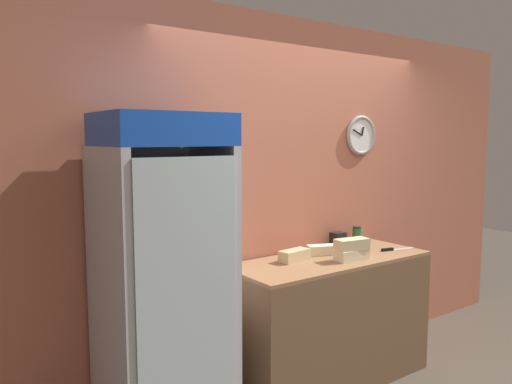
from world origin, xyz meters
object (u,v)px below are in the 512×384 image
sandwich_stack_bottom (352,255)px  napkin_dispenser (338,240)px  chefs_knife (393,249)px  sandwich_flat_left (294,255)px  sandwich_flat_right (322,250)px  beverage_cooler (160,269)px  sandwich_stack_middle (352,244)px  condiment_jar (357,235)px

sandwich_stack_bottom → napkin_dispenser: (0.23, 0.37, 0.02)m
sandwich_stack_bottom → chefs_knife: 0.50m
sandwich_flat_left → sandwich_flat_right: 0.30m
beverage_cooler → napkin_dispenser: (1.64, 0.19, -0.06)m
sandwich_stack_middle → napkin_dispenser: 0.44m
chefs_knife → condiment_jar: (-0.06, 0.33, 0.06)m
sandwich_stack_middle → sandwich_flat_right: bearing=101.9°
sandwich_flat_right → condiment_jar: condiment_jar is taller
sandwich_stack_bottom → sandwich_stack_middle: sandwich_stack_middle is taller
beverage_cooler → sandwich_stack_bottom: size_ratio=7.66×
sandwich_flat_right → napkin_dispenser: napkin_dispenser is taller
sandwich_stack_middle → napkin_dispenser: size_ratio=2.16×
sandwich_stack_middle → sandwich_flat_left: 0.42m
sandwich_stack_middle → chefs_knife: bearing=3.7°
sandwich_flat_right → napkin_dispenser: (0.28, 0.11, 0.02)m
condiment_jar → sandwich_stack_bottom: bearing=-140.8°
sandwich_stack_middle → beverage_cooler: bearing=172.9°
sandwich_flat_right → condiment_jar: (0.50, 0.11, 0.04)m
condiment_jar → chefs_knife: bearing=-80.3°
sandwich_stack_middle → sandwich_flat_right: size_ratio=1.09×
beverage_cooler → sandwich_stack_middle: bearing=-7.1°
beverage_cooler → sandwich_flat_left: size_ratio=7.97×
sandwich_stack_bottom → napkin_dispenser: 0.43m
sandwich_stack_bottom → sandwich_flat_right: 0.26m
sandwich_flat_right → condiment_jar: bearing=12.6°
sandwich_flat_right → condiment_jar: 0.51m
sandwich_flat_left → beverage_cooler: bearing=-177.5°
sandwich_stack_middle → condiment_jar: (0.45, 0.36, -0.05)m
sandwich_stack_bottom → chefs_knife: sandwich_stack_bottom is taller
sandwich_flat_right → sandwich_stack_middle: bearing=-78.1°
sandwich_stack_bottom → condiment_jar: (0.45, 0.36, 0.03)m
sandwich_stack_bottom → sandwich_stack_middle: 0.08m
napkin_dispenser → sandwich_stack_middle: bearing=-122.1°
sandwich_flat_left → condiment_jar: (0.79, 0.14, 0.03)m
sandwich_stack_bottom → chefs_knife: bearing=3.7°
sandwich_flat_left → chefs_knife: sandwich_flat_left is taller
sandwich_flat_left → sandwich_stack_middle: bearing=-32.6°
beverage_cooler → napkin_dispenser: size_ratio=16.23×
sandwich_stack_bottom → chefs_knife: (0.50, 0.03, -0.03)m
chefs_knife → napkin_dispenser: (-0.27, 0.33, 0.05)m
condiment_jar → napkin_dispenser: size_ratio=1.22×
napkin_dispenser → chefs_knife: bearing=-50.8°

